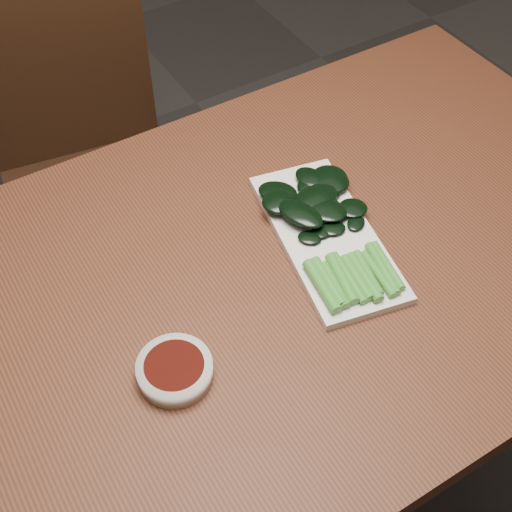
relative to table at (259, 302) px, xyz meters
name	(u,v)px	position (x,y,z in m)	size (l,w,h in m)	color
ground	(258,479)	(0.00, 0.00, -0.68)	(6.00, 6.00, 0.00)	#2C2A2A
table	(259,302)	(0.00, 0.00, 0.00)	(1.40, 0.80, 0.75)	#4A2415
chair_far	(88,164)	(-0.05, 0.67, -0.19)	(0.45, 0.45, 0.89)	black
sauce_bowl	(175,370)	(-0.19, -0.09, 0.09)	(0.10, 0.10, 0.03)	silver
serving_plate	(327,237)	(0.13, 0.00, 0.08)	(0.21, 0.35, 0.01)	silver
gai_lan	(325,221)	(0.14, 0.02, 0.10)	(0.20, 0.31, 0.03)	#3F8A2F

